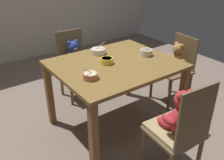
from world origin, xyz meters
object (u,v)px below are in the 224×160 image
object	(u,v)px
dining_table	(115,72)
teddy_chair_far_center	(74,59)
porridge_bowl_cream_near_right	(146,52)
porridge_bowl_terracotta_near_left	(90,76)
teddy_chair_near_right	(176,63)
porridge_bowl_yellow_center	(107,61)
teddy_chair_near_front	(179,123)
porridge_bowl_white_far_center	(98,51)

from	to	relation	value
dining_table	teddy_chair_far_center	size ratio (longest dim) A/B	1.36
porridge_bowl_cream_near_right	porridge_bowl_terracotta_near_left	bearing A→B (deg)	-170.68
dining_table	teddy_chair_far_center	xyz separation A→B (m)	(-0.02, 0.85, -0.13)
teddy_chair_far_center	teddy_chair_near_right	bearing A→B (deg)	50.65
teddy_chair_far_center	porridge_bowl_terracotta_near_left	xyz separation A→B (m)	(-0.36, -1.00, 0.27)
teddy_chair_far_center	porridge_bowl_yellow_center	distance (m)	0.86
dining_table	porridge_bowl_cream_near_right	xyz separation A→B (m)	(0.39, -0.03, 0.14)
dining_table	porridge_bowl_yellow_center	xyz separation A→B (m)	(-0.07, 0.04, 0.13)
teddy_chair_far_center	porridge_bowl_terracotta_near_left	distance (m)	1.10
porridge_bowl_yellow_center	porridge_bowl_cream_near_right	size ratio (longest dim) A/B	1.00
teddy_chair_near_front	porridge_bowl_terracotta_near_left	bearing A→B (deg)	32.78
dining_table	teddy_chair_near_right	world-z (taller)	teddy_chair_near_right
dining_table	teddy_chair_near_front	xyz separation A→B (m)	(-0.01, -0.85, -0.11)
porridge_bowl_white_far_center	teddy_chair_far_center	bearing A→B (deg)	91.22
porridge_bowl_yellow_center	porridge_bowl_cream_near_right	bearing A→B (deg)	-8.12
dining_table	porridge_bowl_yellow_center	distance (m)	0.16
teddy_chair_far_center	teddy_chair_near_right	distance (m)	1.28
dining_table	porridge_bowl_white_far_center	xyz separation A→B (m)	(-0.00, 0.30, 0.14)
teddy_chair_near_right	porridge_bowl_terracotta_near_left	world-z (taller)	porridge_bowl_terracotta_near_left
teddy_chair_near_front	porridge_bowl_terracotta_near_left	xyz separation A→B (m)	(-0.37, 0.69, 0.24)
porridge_bowl_cream_near_right	teddy_chair_near_front	bearing A→B (deg)	-115.57
porridge_bowl_yellow_center	porridge_bowl_cream_near_right	distance (m)	0.46
teddy_chair_near_front	dining_table	bearing A→B (deg)	4.22
teddy_chair_near_right	porridge_bowl_yellow_center	world-z (taller)	porridge_bowl_yellow_center
teddy_chair_near_front	porridge_bowl_cream_near_right	bearing A→B (deg)	-20.99
teddy_chair_near_right	porridge_bowl_cream_near_right	xyz separation A→B (m)	(-0.56, -0.04, 0.28)
teddy_chair_far_center	porridge_bowl_white_far_center	world-z (taller)	porridge_bowl_white_far_center
teddy_chair_far_center	porridge_bowl_cream_near_right	size ratio (longest dim) A/B	6.78
porridge_bowl_cream_near_right	porridge_bowl_terracotta_near_left	xyz separation A→B (m)	(-0.76, -0.12, -0.01)
porridge_bowl_white_far_center	porridge_bowl_terracotta_near_left	bearing A→B (deg)	-129.17
teddy_chair_near_right	porridge_bowl_white_far_center	bearing A→B (deg)	-11.55
teddy_chair_far_center	porridge_bowl_cream_near_right	distance (m)	1.00
teddy_chair_near_front	porridge_bowl_cream_near_right	world-z (taller)	teddy_chair_near_front
teddy_chair_far_center	teddy_chair_near_right	world-z (taller)	teddy_chair_far_center
teddy_chair_near_right	teddy_chair_near_front	xyz separation A→B (m)	(-0.95, -0.86, 0.03)
porridge_bowl_white_far_center	dining_table	bearing A→B (deg)	-89.13
porridge_bowl_yellow_center	porridge_bowl_terracotta_near_left	distance (m)	0.36
porridge_bowl_white_far_center	porridge_bowl_terracotta_near_left	world-z (taller)	porridge_bowl_white_far_center
dining_table	porridge_bowl_white_far_center	size ratio (longest dim) A/B	7.37
porridge_bowl_cream_near_right	teddy_chair_far_center	bearing A→B (deg)	114.56
porridge_bowl_terracotta_near_left	teddy_chair_near_right	bearing A→B (deg)	7.09
teddy_chair_near_right	porridge_bowl_yellow_center	xyz separation A→B (m)	(-1.02, 0.03, 0.27)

